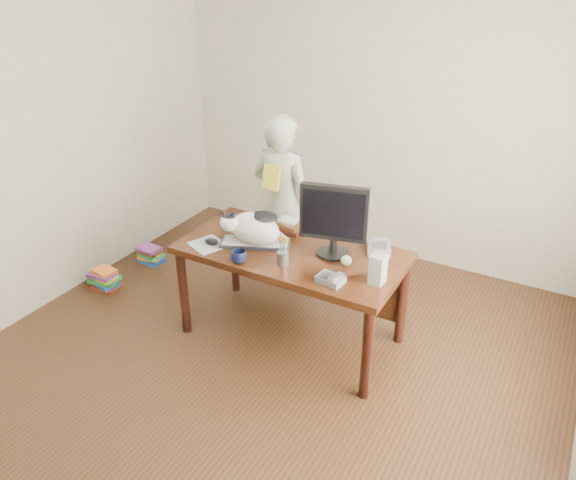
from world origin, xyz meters
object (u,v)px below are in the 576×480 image
at_px(monitor, 334,217).
at_px(coffee_mug, 239,257).
at_px(calculator, 379,247).
at_px(book_pile_b, 150,255).
at_px(keyboard, 256,243).
at_px(desk, 297,263).
at_px(baseball, 346,260).
at_px(phone, 331,279).
at_px(pen_cup, 283,257).
at_px(book_pile_a, 105,279).
at_px(cat, 253,227).
at_px(person, 282,204).
at_px(book_stack, 290,226).
at_px(speaker, 378,269).
at_px(mouse, 212,241).

bearing_deg(monitor, coffee_mug, -156.35).
height_order(calculator, book_pile_b, calculator).
relative_size(keyboard, monitor, 1.03).
distance_m(keyboard, book_pile_b, 1.67).
height_order(desk, book_pile_b, desk).
bearing_deg(baseball, phone, -88.99).
distance_m(pen_cup, calculator, 0.70).
height_order(baseball, calculator, baseball).
bearing_deg(monitor, book_pile_a, 173.37).
height_order(book_pile_a, book_pile_b, book_pile_a).
bearing_deg(keyboard, cat, -171.64).
bearing_deg(desk, book_pile_b, 171.03).
distance_m(phone, book_pile_a, 2.29).
relative_size(pen_cup, baseball, 2.87).
bearing_deg(person, book_pile_a, 36.42).
xyz_separation_m(desk, cat, (-0.28, -0.15, 0.29)).
height_order(cat, person, person).
bearing_deg(phone, book_pile_a, -174.28).
relative_size(keyboard, coffee_mug, 4.89).
relative_size(calculator, person, 0.17).
height_order(phone, person, person).
xyz_separation_m(keyboard, phone, (0.69, -0.20, 0.01)).
bearing_deg(cat, book_stack, 48.44).
relative_size(cat, baseball, 6.37).
bearing_deg(pen_cup, coffee_mug, -156.44).
bearing_deg(calculator, coffee_mug, -164.47).
relative_size(desk, book_pile_a, 5.92).
bearing_deg(coffee_mug, monitor, 37.71).
relative_size(monitor, calculator, 2.05).
bearing_deg(person, speaker, 149.38).
bearing_deg(calculator, book_pile_b, 155.28).
bearing_deg(keyboard, mouse, -174.10).
xyz_separation_m(speaker, book_pile_a, (-2.44, -0.08, -0.76)).
relative_size(monitor, speaker, 2.61).
height_order(monitor, coffee_mug, monitor).
height_order(mouse, book_pile_b, mouse).
height_order(pen_cup, person, person).
xyz_separation_m(book_stack, book_pile_a, (-1.59, -0.47, -0.70)).
xyz_separation_m(desk, mouse, (-0.54, -0.29, 0.17)).
distance_m(mouse, person, 0.87).
distance_m(monitor, book_pile_b, 2.25).
xyz_separation_m(desk, keyboard, (-0.26, -0.14, 0.16)).
relative_size(coffee_mug, speaker, 0.55).
distance_m(baseball, book_pile_a, 2.30).
bearing_deg(book_pile_a, keyboard, 5.33).
xyz_separation_m(speaker, book_pile_b, (-2.41, 0.47, -0.78)).
xyz_separation_m(coffee_mug, book_pile_a, (-1.53, 0.13, -0.71)).
bearing_deg(keyboard, baseball, -18.84).
distance_m(baseball, person, 1.09).
height_order(keyboard, phone, phone).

